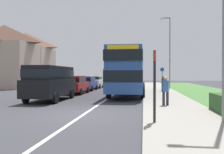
{
  "coord_description": "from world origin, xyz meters",
  "views": [
    {
      "loc": [
        2.63,
        -10.36,
        1.78
      ],
      "look_at": [
        0.53,
        5.63,
        1.6
      ],
      "focal_mm": 38.76,
      "sensor_mm": 36.0,
      "label": 1
    }
  ],
  "objects": [
    {
      "name": "cycle_route_sign",
      "position": [
        4.6,
        16.18,
        1.43
      ],
      "size": [
        0.44,
        0.08,
        2.52
      ],
      "color": "slate",
      "rests_on": "ground_plane"
    },
    {
      "name": "parked_car_red",
      "position": [
        -3.56,
        10.77,
        0.9
      ],
      "size": [
        1.93,
        4.21,
        1.64
      ],
      "color": "#B21E1E",
      "rests_on": "ground_plane"
    },
    {
      "name": "parked_car_blue",
      "position": [
        -3.67,
        15.59,
        0.86
      ],
      "size": [
        2.0,
        4.09,
        1.55
      ],
      "color": "navy",
      "rests_on": "ground_plane"
    },
    {
      "name": "parked_car_white",
      "position": [
        -3.66,
        20.4,
        0.9
      ],
      "size": [
        1.88,
        3.99,
        1.63
      ],
      "color": "silver",
      "rests_on": "ground_plane"
    },
    {
      "name": "ground_plane",
      "position": [
        0.0,
        0.0,
        0.0
      ],
      "size": [
        120.0,
        120.0,
        0.0
      ],
      "primitive_type": "plane",
      "color": "#38383D"
    },
    {
      "name": "street_lamp_mid",
      "position": [
        5.41,
        17.13,
        4.61
      ],
      "size": [
        1.14,
        0.2,
        8.1
      ],
      "color": "slate",
      "rests_on": "ground_plane"
    },
    {
      "name": "house_terrace_far_side",
      "position": [
        -15.27,
        21.7,
        4.09
      ],
      "size": [
        7.32,
        11.56,
        8.18
      ],
      "color": "tan",
      "rests_on": "ground_plane"
    },
    {
      "name": "pedestrian_walking_away",
      "position": [
        4.54,
        13.79,
        0.98
      ],
      "size": [
        0.34,
        0.34,
        1.67
      ],
      "color": "#23232D",
      "rests_on": "ground_plane"
    },
    {
      "name": "pedestrian_at_stop",
      "position": [
        3.79,
        2.8,
        0.98
      ],
      "size": [
        0.34,
        0.34,
        1.67
      ],
      "color": "#23232D",
      "rests_on": "ground_plane"
    },
    {
      "name": "lane_marking_centre",
      "position": [
        0.0,
        8.0,
        0.0
      ],
      "size": [
        0.14,
        60.0,
        0.01
      ],
      "primitive_type": "cube",
      "color": "silver",
      "rests_on": "ground_plane"
    },
    {
      "name": "parked_van_black",
      "position": [
        -3.6,
        5.28,
        1.37
      ],
      "size": [
        2.11,
        5.3,
        2.32
      ],
      "color": "black",
      "rests_on": "ground_plane"
    },
    {
      "name": "bus_stop_sign",
      "position": [
        3.0,
        -1.94,
        1.54
      ],
      "size": [
        0.09,
        0.52,
        2.6
      ],
      "color": "black",
      "rests_on": "ground_plane"
    },
    {
      "name": "double_decker_bus",
      "position": [
        1.32,
        10.24,
        2.14
      ],
      "size": [
        2.8,
        10.93,
        3.7
      ],
      "color": "#284C93",
      "rests_on": "ground_plane"
    },
    {
      "name": "pavement_near_side",
      "position": [
        4.2,
        6.0,
        0.06
      ],
      "size": [
        3.2,
        68.0,
        0.12
      ],
      "primitive_type": "cube",
      "color": "gray",
      "rests_on": "ground_plane"
    }
  ]
}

